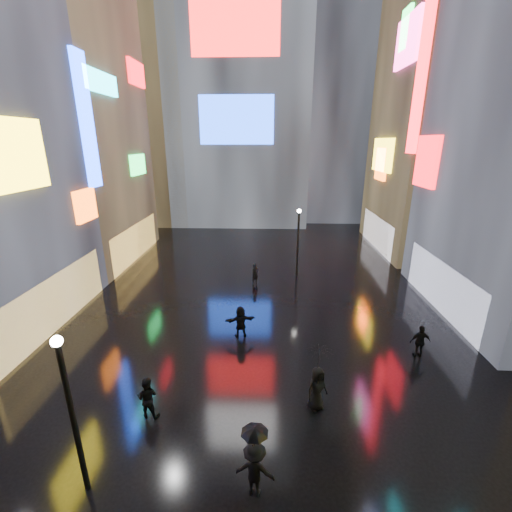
{
  "coord_description": "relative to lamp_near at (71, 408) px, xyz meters",
  "views": [
    {
      "loc": [
        0.53,
        -2.4,
        9.85
      ],
      "look_at": [
        0.0,
        12.0,
        5.0
      ],
      "focal_mm": 24.0,
      "sensor_mm": 36.0,
      "label": 1
    }
  ],
  "objects": [
    {
      "name": "umbrella_2",
      "position": [
        7.25,
        3.51,
        -0.69
      ],
      "size": [
        1.41,
        1.41,
        0.91
      ],
      "primitive_type": "imported",
      "rotation": [
        0.0,
        0.0,
        0.67
      ],
      "color": "black",
      "rests_on": "pedestrian_4"
    },
    {
      "name": "pedestrian_2",
      "position": [
        5.02,
        0.03,
        -2.05
      ],
      "size": [
        1.26,
        0.86,
        1.79
      ],
      "primitive_type": "imported",
      "rotation": [
        0.0,
        0.0,
        2.96
      ],
      "color": "black",
      "rests_on": "ground"
    },
    {
      "name": "lamp_near",
      "position": [
        0.0,
        0.0,
        0.0
      ],
      "size": [
        0.3,
        0.3,
        5.2
      ],
      "color": "black",
      "rests_on": "ground"
    },
    {
      "name": "tower_flank_right",
      "position": [
        13.79,
        41.09,
        14.06
      ],
      "size": [
        12.0,
        12.0,
        34.0
      ],
      "primitive_type": "cube",
      "color": "black",
      "rests_on": "ground"
    },
    {
      "name": "tower_flank_left",
      "position": [
        -9.21,
        37.09,
        10.06
      ],
      "size": [
        10.0,
        10.0,
        26.0
      ],
      "primitive_type": "cube",
      "color": "black",
      "rests_on": "ground"
    },
    {
      "name": "pedestrian_1",
      "position": [
        0.9,
        2.89,
        -2.12
      ],
      "size": [
        0.84,
        0.67,
        1.65
      ],
      "primitive_type": "imported",
      "rotation": [
        0.0,
        0.0,
        3.08
      ],
      "color": "black",
      "rests_on": "ground"
    },
    {
      "name": "pedestrian_5",
      "position": [
        3.93,
        8.54,
        -2.09
      ],
      "size": [
        1.67,
        0.91,
        1.72
      ],
      "primitive_type": "imported",
      "rotation": [
        0.0,
        0.0,
        3.41
      ],
      "color": "black",
      "rests_on": "ground"
    },
    {
      "name": "pedestrian_6",
      "position": [
        4.42,
        15.59,
        -2.18
      ],
      "size": [
        0.67,
        0.63,
        1.53
      ],
      "primitive_type": "imported",
      "rotation": [
        0.0,
        0.0,
        0.65
      ],
      "color": "black",
      "rests_on": "ground"
    },
    {
      "name": "tower_main",
      "position": [
        1.79,
        39.07,
        18.06
      ],
      "size": [
        16.0,
        14.2,
        42.0
      ],
      "color": "black",
      "rests_on": "ground"
    },
    {
      "name": "ground",
      "position": [
        4.79,
        15.09,
        -2.94
      ],
      "size": [
        140.0,
        140.0,
        0.0
      ],
      "primitive_type": "plane",
      "color": "black",
      "rests_on": "ground"
    },
    {
      "name": "pedestrian_3",
      "position": [
        12.61,
        7.05,
        -2.12
      ],
      "size": [
        0.98,
        0.44,
        1.64
      ],
      "primitive_type": "imported",
      "rotation": [
        0.0,
        0.0,
        3.19
      ],
      "color": "black",
      "rests_on": "ground"
    },
    {
      "name": "lamp_far",
      "position": [
        7.55,
        17.28,
        0.0
      ],
      "size": [
        0.3,
        0.3,
        5.2
      ],
      "color": "black",
      "rests_on": "ground"
    },
    {
      "name": "pedestrian_4",
      "position": [
        7.25,
        3.51,
        -2.04
      ],
      "size": [
        1.05,
        0.93,
        1.8
      ],
      "primitive_type": "imported",
      "rotation": [
        0.0,
        0.0,
        0.52
      ],
      "color": "black",
      "rests_on": "ground"
    },
    {
      "name": "umbrella_1",
      "position": [
        5.02,
        0.03,
        -0.82
      ],
      "size": [
        1.06,
        1.06,
        0.66
      ],
      "primitive_type": "imported",
      "rotation": [
        0.0,
        0.0,
        0.72
      ],
      "color": "black",
      "rests_on": "pedestrian_2"
    },
    {
      "name": "building_right_far",
      "position": [
        20.77,
        25.09,
        11.03
      ],
      "size": [
        10.28,
        12.0,
        28.0
      ],
      "color": "black",
      "rests_on": "ground"
    },
    {
      "name": "building_left_far",
      "position": [
        -11.19,
        21.09,
        8.04
      ],
      "size": [
        10.28,
        12.0,
        22.0
      ],
      "color": "black",
      "rests_on": "ground"
    }
  ]
}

